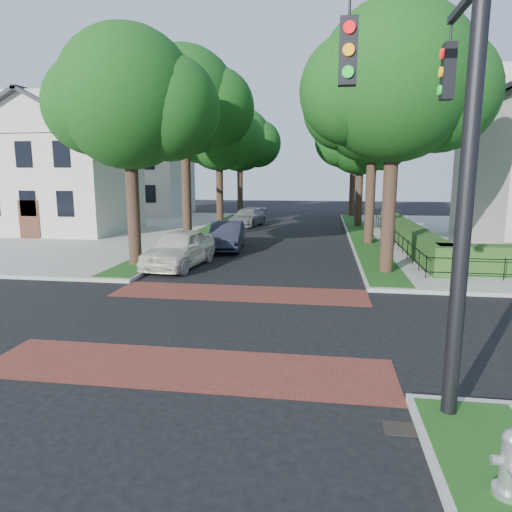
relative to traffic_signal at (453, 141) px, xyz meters
The scene contains 24 objects.
ground 8.09m from the traffic_signal, 137.91° to the left, with size 120.00×120.00×0.00m, color black.
sidewalk_nw 34.12m from the traffic_signal, 136.17° to the left, with size 30.00×30.00×0.15m, color gray.
crosswalk_far 10.20m from the traffic_signal, 122.69° to the left, with size 9.00×2.20×0.01m, color maroon.
crosswalk_near 6.89m from the traffic_signal, 166.05° to the left, with size 9.00×2.20×0.01m, color maroon.
storm_drain 4.77m from the traffic_signal, 135.00° to the right, with size 0.65×0.45×0.01m, color black.
grass_strip_ne 23.95m from the traffic_signal, 88.75° to the left, with size 1.60×29.80×0.02m, color #1F4914.
grass_strip_nw 26.06m from the traffic_signal, 113.63° to the left, with size 1.60×29.80×0.02m, color #1F4914.
tree_right_near 12.03m from the traffic_signal, 86.47° to the left, with size 7.75×6.67×10.66m.
tree_right_mid 19.95m from the traffic_signal, 87.89° to the left, with size 8.25×7.09×11.22m.
tree_right_far 28.73m from the traffic_signal, 88.57° to the left, with size 7.25×6.23×9.74m.
tree_right_back 37.74m from the traffic_signal, 88.91° to the left, with size 7.50×6.45×10.20m.
tree_left_near 15.74m from the traffic_signal, 131.45° to the left, with size 7.50×6.45×10.20m.
tree_left_mid 22.48m from the traffic_signal, 117.60° to the left, with size 8.00×6.88×11.48m.
tree_left_far 30.52m from the traffic_signal, 109.77° to the left, with size 7.00×6.02×9.86m.
tree_left_back 39.12m from the traffic_signal, 105.27° to the left, with size 7.75×6.66×10.44m.
hedge_main_road 20.01m from the traffic_signal, 81.75° to the left, with size 1.00×18.00×1.20m, color #1B4016.
fence_main_road 19.95m from the traffic_signal, 84.08° to the left, with size 0.06×18.00×0.90m, color black, non-canonical shape.
house_left_near 30.29m from the traffic_signal, 132.28° to the left, with size 10.00×9.00×10.14m.
house_left_far 41.72m from the traffic_signal, 119.24° to the left, with size 10.00×9.00×10.14m.
traffic_signal is the anchor object (origin of this frame).
parked_car_front 15.01m from the traffic_signal, 125.59° to the left, with size 2.02×5.03×1.71m, color silver.
parked_car_middle 18.76m from the traffic_signal, 113.56° to the left, with size 1.66×4.76×1.57m, color #202330.
parked_car_rear 29.90m from the traffic_signal, 105.93° to the left, with size 1.98×4.86×1.41m, color gray.
fire_hydrant 4.70m from the traffic_signal, 79.47° to the right, with size 0.50×0.52×0.95m.
Camera 1 is at (2.90, -12.24, 4.19)m, focal length 32.00 mm.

